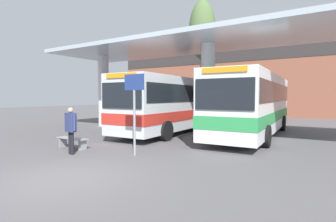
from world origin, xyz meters
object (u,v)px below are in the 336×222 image
(waiting_bench_near_pillar, at_px, (72,141))
(pedestrian_waiting, at_px, (71,126))
(transit_bus_left_bay, at_px, (174,103))
(info_sign_platform, at_px, (134,98))
(poplar_tree_behind_left, at_px, (202,31))
(transit_bus_center_bay, at_px, (253,103))

(waiting_bench_near_pillar, distance_m, pedestrian_waiting, 1.44)
(transit_bus_left_bay, xyz_separation_m, waiting_bench_near_pillar, (-1.04, -6.86, -1.53))
(info_sign_platform, bearing_deg, poplar_tree_behind_left, 105.61)
(pedestrian_waiting, bearing_deg, transit_bus_center_bay, 72.85)
(transit_bus_left_bay, height_order, transit_bus_center_bay, transit_bus_center_bay)
(transit_bus_left_bay, relative_size, waiting_bench_near_pillar, 6.32)
(transit_bus_center_bay, relative_size, waiting_bench_near_pillar, 6.99)
(poplar_tree_behind_left, bearing_deg, transit_bus_left_bay, -76.00)
(transit_bus_center_bay, relative_size, pedestrian_waiting, 6.24)
(waiting_bench_near_pillar, xyz_separation_m, info_sign_platform, (3.12, 0.40, 1.85))
(transit_bus_left_bay, relative_size, pedestrian_waiting, 5.64)
(poplar_tree_behind_left, bearing_deg, transit_bus_center_bay, -48.99)
(waiting_bench_near_pillar, relative_size, info_sign_platform, 0.53)
(pedestrian_waiting, distance_m, poplar_tree_behind_left, 18.37)
(transit_bus_center_bay, relative_size, info_sign_platform, 3.68)
(pedestrian_waiting, bearing_deg, info_sign_platform, 39.41)
(waiting_bench_near_pillar, bearing_deg, info_sign_platform, 7.37)
(transit_bus_center_bay, height_order, info_sign_platform, transit_bus_center_bay)
(transit_bus_left_bay, height_order, pedestrian_waiting, transit_bus_left_bay)
(transit_bus_left_bay, xyz_separation_m, pedestrian_waiting, (-0.11, -7.64, -0.76))
(info_sign_platform, distance_m, pedestrian_waiting, 2.71)
(info_sign_platform, height_order, poplar_tree_behind_left, poplar_tree_behind_left)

